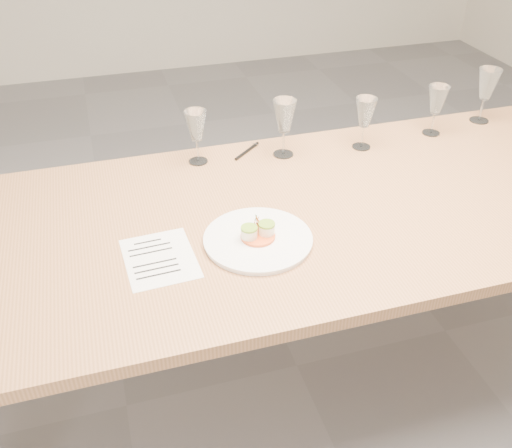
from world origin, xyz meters
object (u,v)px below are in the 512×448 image
object	(u,v)px
wine_glass_2	(365,113)
wine_glass_1	(284,117)
wine_glass_3	(437,101)
ballpoint_pen	(247,151)
recipe_sheet	(160,258)
wine_glass_0	(196,127)
wine_glass_4	(487,85)
dining_table	(305,224)
dinner_plate	(258,238)

from	to	relation	value
wine_glass_2	wine_glass_1	bearing A→B (deg)	174.76
wine_glass_2	wine_glass_3	size ratio (longest dim) A/B	1.00
ballpoint_pen	wine_glass_1	bearing A→B (deg)	-66.58
recipe_sheet	wine_glass_3	xyz separation A→B (m)	(1.15, 0.49, 0.14)
wine_glass_0	wine_glass_2	world-z (taller)	same
wine_glass_1	wine_glass_4	world-z (taller)	wine_glass_4
ballpoint_pen	wine_glass_0	bearing A→B (deg)	144.52
recipe_sheet	wine_glass_0	world-z (taller)	wine_glass_0
dining_table	recipe_sheet	size ratio (longest dim) A/B	9.37
wine_glass_1	wine_glass_2	world-z (taller)	wine_glass_1
wine_glass_0	wine_glass_1	bearing A→B (deg)	-6.58
wine_glass_0	wine_glass_4	world-z (taller)	wine_glass_4
dining_table	recipe_sheet	xyz separation A→B (m)	(-0.49, -0.13, 0.07)
wine_glass_0	wine_glass_3	size ratio (longest dim) A/B	1.01
dining_table	wine_glass_2	bearing A→B (deg)	43.55
wine_glass_3	wine_glass_4	size ratio (longest dim) A/B	0.89
dinner_plate	wine_glass_2	xyz separation A→B (m)	(0.55, 0.46, 0.13)
dinner_plate	dining_table	bearing A→B (deg)	33.67
wine_glass_0	wine_glass_2	size ratio (longest dim) A/B	1.00
wine_glass_1	wine_glass_3	world-z (taller)	wine_glass_1
dining_table	wine_glass_3	size ratio (longest dim) A/B	12.25
ballpoint_pen	wine_glass_2	size ratio (longest dim) A/B	0.61
wine_glass_0	wine_glass_3	xyz separation A→B (m)	(0.93, -0.03, -0.00)
dinner_plate	wine_glass_1	distance (m)	0.57
dining_table	dinner_plate	distance (m)	0.26
recipe_sheet	wine_glass_1	world-z (taller)	wine_glass_1
wine_glass_2	dinner_plate	bearing A→B (deg)	-139.78
ballpoint_pen	wine_glass_3	distance (m)	0.76
wine_glass_4	wine_glass_1	bearing A→B (deg)	-176.67
wine_glass_0	recipe_sheet	bearing A→B (deg)	-112.84
wine_glass_3	wine_glass_4	world-z (taller)	wine_glass_4
wine_glass_3	dining_table	bearing A→B (deg)	-151.50
recipe_sheet	ballpoint_pen	world-z (taller)	ballpoint_pen
dinner_plate	wine_glass_0	size ratio (longest dim) A/B	1.62
dining_table	wine_glass_2	world-z (taller)	wine_glass_2
wine_glass_4	wine_glass_2	bearing A→B (deg)	-172.13
dining_table	wine_glass_3	distance (m)	0.78
ballpoint_pen	wine_glass_1	distance (m)	0.20
wine_glass_1	wine_glass_4	bearing A→B (deg)	3.33
ballpoint_pen	wine_glass_0	size ratio (longest dim) A/B	0.61
wine_glass_1	wine_glass_4	size ratio (longest dim) A/B	0.97
dining_table	wine_glass_0	distance (m)	0.52
recipe_sheet	wine_glass_3	size ratio (longest dim) A/B	1.31
ballpoint_pen	dining_table	bearing A→B (deg)	-120.77
recipe_sheet	wine_glass_2	bearing A→B (deg)	25.64
ballpoint_pen	wine_glass_0	xyz separation A→B (m)	(-0.19, -0.02, 0.13)
dining_table	ballpoint_pen	bearing A→B (deg)	101.02
dining_table	recipe_sheet	distance (m)	0.51
wine_glass_0	wine_glass_1	world-z (taller)	wine_glass_1
wine_glass_3	ballpoint_pen	bearing A→B (deg)	175.82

